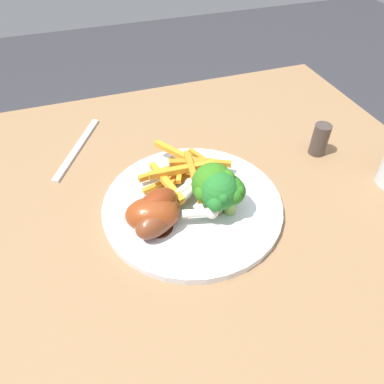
# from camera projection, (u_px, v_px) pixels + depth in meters

# --- Properties ---
(ground_plane) EXTENTS (6.00, 6.00, 0.00)m
(ground_plane) POSITION_uv_depth(u_px,v_px,m) (186.00, 379.00, 1.06)
(ground_plane) COLOR #333338
(dining_table) EXTENTS (0.93, 0.79, 0.72)m
(dining_table) POSITION_uv_depth(u_px,v_px,m) (181.00, 256.00, 0.64)
(dining_table) COLOR #8E6B47
(dining_table) RESTS_ON ground_plane
(dinner_plate) EXTENTS (0.28, 0.28, 0.01)m
(dinner_plate) POSITION_uv_depth(u_px,v_px,m) (192.00, 204.00, 0.56)
(dinner_plate) COLOR silver
(dinner_plate) RESTS_ON dining_table
(broccoli_floret_front) EXTENTS (0.08, 0.07, 0.07)m
(broccoli_floret_front) POSITION_uv_depth(u_px,v_px,m) (216.00, 185.00, 0.52)
(broccoli_floret_front) COLOR #8BA25D
(broccoli_floret_front) RESTS_ON dinner_plate
(broccoli_floret_middle) EXTENTS (0.05, 0.04, 0.06)m
(broccoli_floret_middle) POSITION_uv_depth(u_px,v_px,m) (231.00, 193.00, 0.51)
(broccoli_floret_middle) COLOR #8AAB4E
(broccoli_floret_middle) RESTS_ON dinner_plate
(broccoli_floret_back) EXTENTS (0.06, 0.06, 0.07)m
(broccoli_floret_back) POSITION_uv_depth(u_px,v_px,m) (220.00, 191.00, 0.51)
(broccoli_floret_back) COLOR #919E4D
(broccoli_floret_back) RESTS_ON dinner_plate
(carrot_fries_pile) EXTENTS (0.15, 0.17, 0.04)m
(carrot_fries_pile) POSITION_uv_depth(u_px,v_px,m) (184.00, 171.00, 0.58)
(carrot_fries_pile) COLOR orange
(carrot_fries_pile) RESTS_ON dinner_plate
(chicken_drumstick_near) EXTENTS (0.12, 0.10, 0.04)m
(chicken_drumstick_near) POSITION_uv_depth(u_px,v_px,m) (161.00, 216.00, 0.51)
(chicken_drumstick_near) COLOR #4D2011
(chicken_drumstick_near) RESTS_ON dinner_plate
(chicken_drumstick_far) EXTENTS (0.11, 0.08, 0.05)m
(chicken_drumstick_far) POSITION_uv_depth(u_px,v_px,m) (159.00, 205.00, 0.51)
(chicken_drumstick_far) COLOR #5A1C0B
(chicken_drumstick_far) RESTS_ON dinner_plate
(chicken_drumstick_extra) EXTENTS (0.14, 0.07, 0.05)m
(chicken_drumstick_extra) POSITION_uv_depth(u_px,v_px,m) (156.00, 215.00, 0.50)
(chicken_drumstick_extra) COLOR #61220D
(chicken_drumstick_extra) RESTS_ON dinner_plate
(fork) EXTENTS (0.10, 0.17, 0.00)m
(fork) POSITION_uv_depth(u_px,v_px,m) (77.00, 148.00, 0.67)
(fork) COLOR silver
(fork) RESTS_ON dining_table
(pepper_shaker) EXTENTS (0.03, 0.03, 0.06)m
(pepper_shaker) POSITION_uv_depth(u_px,v_px,m) (320.00, 139.00, 0.64)
(pepper_shaker) COLOR #423833
(pepper_shaker) RESTS_ON dining_table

